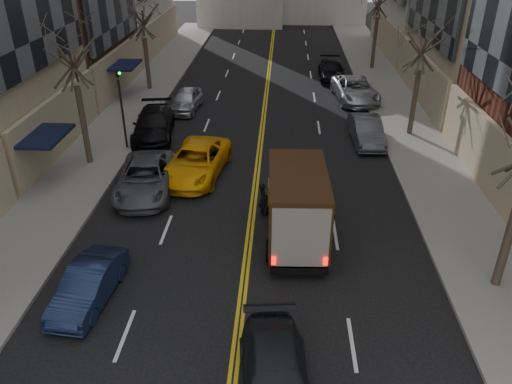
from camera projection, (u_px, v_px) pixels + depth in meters
sidewalk_left at (125, 117)px, 32.33m from camera, size 4.00×66.00×0.15m
sidewalk_right at (405, 122)px, 31.47m from camera, size 4.00×66.00×0.15m
tree_lf_mid at (68, 36)px, 23.06m from camera, size 3.20×3.20×8.91m
tree_lf_far at (141, 6)px, 34.72m from camera, size 3.20×3.20×8.12m
tree_rt_mid at (426, 29)px, 26.80m from camera, size 3.20×3.20×8.32m
traffic_signal at (121, 101)px, 26.55m from camera, size 0.29×0.26×4.70m
ups_truck at (296, 204)px, 19.43m from camera, size 2.51×5.83×3.15m
observer_sedan at (275, 380)px, 13.12m from camera, size 2.34×4.78×1.34m
taxi at (196, 161)px, 24.76m from camera, size 3.27×5.80×1.53m
pedestrian at (263, 199)px, 21.44m from camera, size 0.52×0.64×1.50m
parked_lf_b at (89, 285)px, 16.59m from camera, size 1.73×3.99×1.28m
parked_lf_c at (145, 178)px, 23.27m from camera, size 2.99×5.55×1.48m
parked_lf_d at (154, 124)px, 29.17m from camera, size 2.89×5.66×1.57m
parked_lf_e at (186, 100)px, 33.34m from camera, size 1.92×4.25×1.42m
parked_rt_a at (366, 131)px, 28.47m from camera, size 1.75×4.49×1.46m
parked_rt_b at (355, 90)px, 35.13m from camera, size 3.25×5.94×1.58m
parked_rt_c at (332, 70)px, 39.88m from camera, size 2.02×4.90×1.42m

